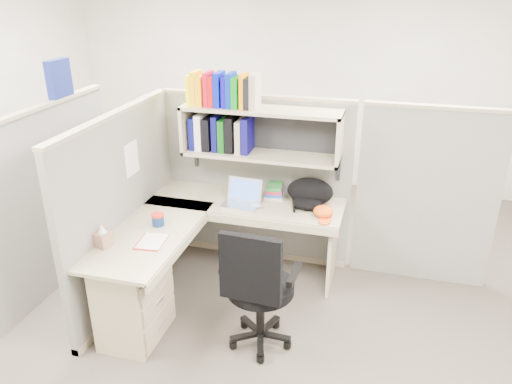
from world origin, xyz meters
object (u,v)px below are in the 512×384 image
(desk, at_px, (167,272))
(snack_canister, at_px, (158,219))
(laptop, at_px, (241,194))
(backpack, at_px, (309,194))
(task_chair, at_px, (259,306))

(desk, relative_size, snack_canister, 17.12)
(laptop, bearing_deg, snack_canister, -131.50)
(backpack, distance_m, task_chair, 1.17)
(desk, distance_m, snack_canister, 0.43)
(desk, xyz_separation_m, task_chair, (0.79, -0.15, -0.07))
(desk, bearing_deg, task_chair, -10.68)
(desk, relative_size, laptop, 5.54)
(laptop, height_order, snack_canister, laptop)
(snack_canister, relative_size, task_chair, 0.10)
(snack_canister, bearing_deg, laptop, 44.91)
(desk, bearing_deg, snack_canister, 125.02)
(snack_canister, xyz_separation_m, task_chair, (0.94, -0.36, -0.41))
(snack_canister, bearing_deg, task_chair, -21.10)
(desk, relative_size, backpack, 4.28)
(backpack, relative_size, snack_canister, 4.00)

